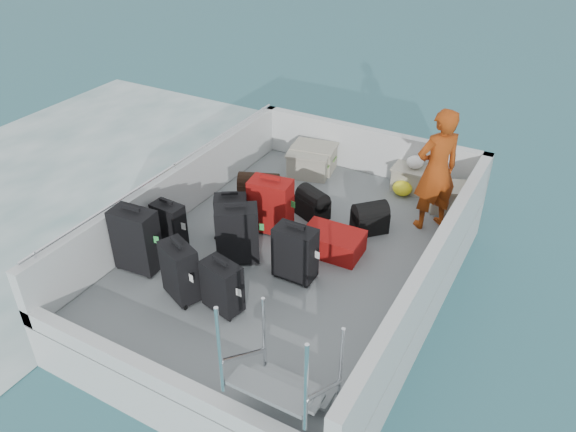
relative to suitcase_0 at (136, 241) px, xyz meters
name	(u,v)px	position (x,y,z in m)	size (l,w,h in m)	color
ground	(291,290)	(1.39, 1.17, -1.01)	(160.00, 160.00, 0.00)	#1C5563
wake_foam	(37,197)	(-3.41, 1.17, -1.01)	(10.00, 10.00, 0.00)	white
ferry_hull	(291,271)	(1.39, 1.17, -0.71)	(3.60, 5.00, 0.60)	silver
deck	(291,252)	(1.39, 1.17, -0.40)	(3.30, 4.70, 0.02)	slate
deck_fittings	(304,248)	(1.74, 0.85, -0.02)	(3.60, 5.00, 0.90)	silver
suitcase_0	(136,241)	(0.00, 0.00, 0.00)	(0.51, 0.29, 0.79)	black
suitcase_1	(169,225)	(0.02, 0.55, -0.10)	(0.39, 0.22, 0.59)	black
suitcase_2	(231,217)	(0.58, 1.08, -0.10)	(0.40, 0.24, 0.59)	black
suitcase_3	(180,272)	(0.75, -0.16, -0.06)	(0.44, 0.26, 0.67)	black
suitcase_4	(237,235)	(0.92, 0.70, -0.03)	(0.50, 0.29, 0.73)	black
suitcase_5	(271,206)	(0.94, 1.45, -0.03)	(0.53, 0.32, 0.73)	maroon
suitcase_6	(222,287)	(1.27, -0.10, -0.10)	(0.43, 0.25, 0.59)	black
suitcase_7	(295,254)	(1.68, 0.75, -0.06)	(0.47, 0.27, 0.66)	black
suitcase_8	(332,242)	(1.84, 1.40, -0.25)	(0.48, 0.72, 0.29)	maroon
duffel_0	(259,190)	(0.40, 2.03, -0.23)	(0.57, 0.30, 0.32)	black
duffel_1	(312,206)	(1.25, 2.02, -0.23)	(0.42, 0.30, 0.32)	black
duffel_2	(370,220)	(2.06, 2.06, -0.23)	(0.43, 0.30, 0.32)	black
crate_0	(314,158)	(0.65, 3.24, -0.21)	(0.62, 0.43, 0.37)	#A8A593
crate_1	(309,165)	(0.67, 3.02, -0.21)	(0.59, 0.41, 0.36)	#A8A593
crate_2	(413,180)	(2.19, 3.37, -0.23)	(0.55, 0.38, 0.33)	#A8A593
crate_3	(451,199)	(2.83, 3.10, -0.23)	(0.56, 0.38, 0.34)	#A8A593
yellow_bag	(402,188)	(2.12, 3.15, -0.28)	(0.28, 0.26, 0.22)	#FBF21B
white_bag	(415,164)	(2.19, 3.37, 0.03)	(0.24, 0.24, 0.18)	white
passenger	(437,170)	(2.69, 2.57, 0.42)	(0.60, 0.39, 1.63)	#CC4B13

